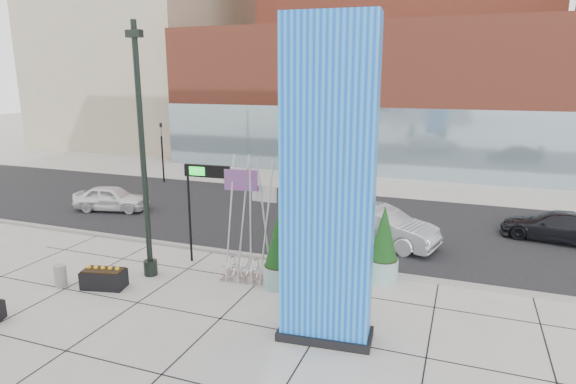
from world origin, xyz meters
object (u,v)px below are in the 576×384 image
(blue_pylon, at_px, (328,193))
(lamp_post, at_px, (144,178))
(concrete_bollard, at_px, (61,276))
(overhead_street_sign, at_px, (203,179))
(car_silver_mid, at_px, (379,226))
(public_art_sculpture, at_px, (250,248))
(car_white_west, at_px, (112,198))

(blue_pylon, bearing_deg, lamp_post, 159.43)
(blue_pylon, bearing_deg, concrete_bollard, 174.49)
(concrete_bollard, relative_size, overhead_street_sign, 0.20)
(lamp_post, height_order, concrete_bollard, lamp_post)
(car_silver_mid, bearing_deg, concrete_bollard, 144.98)
(public_art_sculpture, xyz_separation_m, car_white_west, (-10.97, 5.81, -0.52))
(lamp_post, bearing_deg, public_art_sculpture, 13.53)
(public_art_sculpture, height_order, overhead_street_sign, public_art_sculpture)
(public_art_sculpture, distance_m, car_white_west, 12.43)
(lamp_post, distance_m, car_white_west, 10.37)
(blue_pylon, distance_m, car_white_west, 17.33)
(lamp_post, distance_m, car_silver_mid, 9.97)
(lamp_post, bearing_deg, car_silver_mid, 40.63)
(concrete_bollard, bearing_deg, car_white_west, 120.37)
(lamp_post, relative_size, concrete_bollard, 11.42)
(lamp_post, xyz_separation_m, car_silver_mid, (7.26, 6.23, -2.82))
(blue_pylon, relative_size, lamp_post, 0.97)
(car_white_west, bearing_deg, blue_pylon, -134.12)
(overhead_street_sign, relative_size, car_silver_mid, 0.77)
(concrete_bollard, bearing_deg, car_silver_mid, 40.48)
(blue_pylon, relative_size, public_art_sculpture, 1.89)
(concrete_bollard, bearing_deg, overhead_street_sign, 45.32)
(lamp_post, bearing_deg, concrete_bollard, -139.99)
(public_art_sculpture, bearing_deg, concrete_bollard, -158.38)
(concrete_bollard, distance_m, overhead_street_sign, 5.95)
(concrete_bollard, xyz_separation_m, overhead_street_sign, (3.63, 3.67, 2.95))
(blue_pylon, height_order, car_silver_mid, blue_pylon)
(overhead_street_sign, distance_m, car_silver_mid, 7.86)
(blue_pylon, distance_m, public_art_sculpture, 5.49)
(public_art_sculpture, xyz_separation_m, overhead_street_sign, (-2.29, 0.87, 2.15))
(lamp_post, height_order, car_white_west, lamp_post)
(public_art_sculpture, xyz_separation_m, concrete_bollard, (-5.92, -2.81, -0.80))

